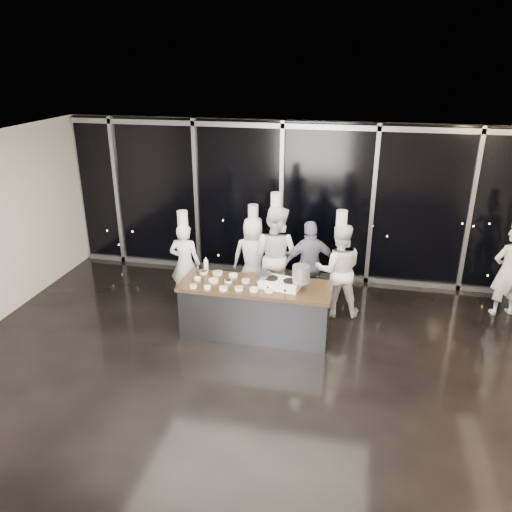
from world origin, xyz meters
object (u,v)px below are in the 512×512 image
(stock_pot, at_px, (301,274))
(stove, at_px, (281,283))
(demo_counter, at_px, (255,309))
(guest, at_px, (310,265))
(chef_side, at_px, (509,270))
(chef_far_left, at_px, (185,263))
(chef_center, at_px, (275,255))
(chef_left, at_px, (253,256))
(frying_pan, at_px, (263,274))
(chef_right, at_px, (338,269))

(stock_pot, bearing_deg, stove, 172.38)
(demo_counter, relative_size, guest, 1.48)
(guest, relative_size, chef_side, 0.88)
(chef_far_left, relative_size, chef_side, 0.95)
(stove, relative_size, chef_side, 0.36)
(guest, bearing_deg, chef_center, -21.51)
(stock_pot, height_order, chef_center, chef_center)
(stock_pot, height_order, chef_left, chef_left)
(chef_center, bearing_deg, chef_left, -3.77)
(stock_pot, bearing_deg, frying_pan, 169.79)
(chef_left, bearing_deg, frying_pan, 99.70)
(frying_pan, bearing_deg, chef_side, 30.16)
(stock_pot, xyz_separation_m, guest, (0.02, 1.21, -0.35))
(demo_counter, xyz_separation_m, chef_far_left, (-1.50, 0.84, 0.36))
(stock_pot, bearing_deg, guest, 88.92)
(chef_left, relative_size, chef_center, 0.86)
(stove, xyz_separation_m, chef_center, (-0.30, 1.20, -0.01))
(chef_left, relative_size, guest, 1.10)
(demo_counter, bearing_deg, stove, -0.30)
(stove, relative_size, chef_far_left, 0.38)
(demo_counter, relative_size, chef_far_left, 1.37)
(demo_counter, distance_m, chef_far_left, 1.76)
(frying_pan, bearing_deg, chef_left, 118.39)
(chef_far_left, height_order, guest, chef_far_left)
(demo_counter, xyz_separation_m, chef_side, (4.20, 1.61, 0.40))
(chef_center, xyz_separation_m, guest, (0.65, -0.04, -0.13))
(demo_counter, bearing_deg, chef_side, 21.00)
(stove, distance_m, chef_left, 1.60)
(guest, bearing_deg, chef_side, 169.25)
(chef_right, bearing_deg, frying_pan, 29.03)
(stove, height_order, stock_pot, stock_pot)
(stove, distance_m, stock_pot, 0.39)
(frying_pan, height_order, guest, guest)
(chef_center, distance_m, guest, 0.66)
(stove, height_order, chef_side, chef_side)
(chef_right, height_order, chef_side, chef_right)
(chef_left, bearing_deg, chef_right, 156.56)
(stock_pot, xyz_separation_m, chef_side, (3.46, 1.66, -0.33))
(chef_left, height_order, chef_side, chef_side)
(chef_far_left, relative_size, chef_right, 0.93)
(frying_pan, distance_m, chef_right, 1.50)
(frying_pan, height_order, chef_right, chef_right)
(stove, xyz_separation_m, frying_pan, (-0.30, 0.07, 0.10))
(chef_side, bearing_deg, chef_far_left, -11.74)
(guest, relative_size, chef_right, 0.86)
(chef_far_left, bearing_deg, chef_right, -178.24)
(demo_counter, xyz_separation_m, guest, (0.76, 1.16, 0.38))
(chef_right, bearing_deg, chef_center, -19.65)
(stove, height_order, chef_far_left, chef_far_left)
(chef_left, bearing_deg, stock_pot, 117.62)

